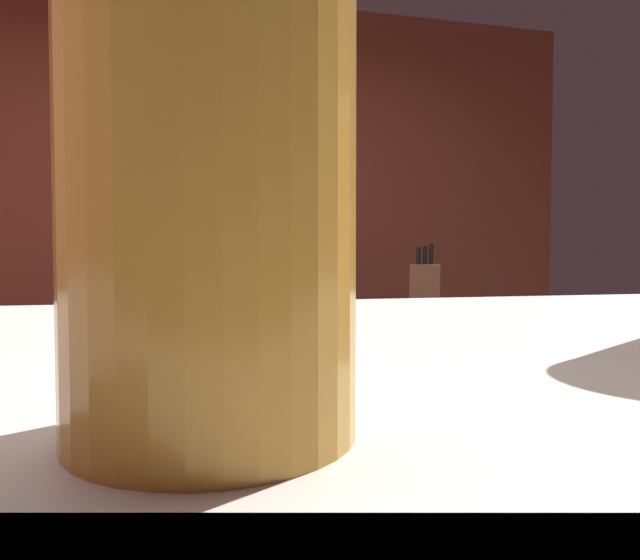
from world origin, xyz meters
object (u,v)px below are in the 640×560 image
at_px(pint_glass_near, 211,131).
at_px(bottle_olive_oil, 243,241).
at_px(bartender, 165,305).
at_px(mixing_bowl, 106,313).
at_px(knife_block, 425,287).
at_px(chefs_knife, 250,320).
at_px(bottle_hot_sauce, 234,241).

height_order(pint_glass_near, bottle_olive_oil, bottle_olive_oil).
height_order(bartender, bottle_olive_oil, bartender).
height_order(bartender, pint_glass_near, bartender).
bearing_deg(mixing_bowl, pint_glass_near, -82.11).
bearing_deg(bartender, knife_block, -50.60).
height_order(bartender, chefs_knife, bartender).
relative_size(pint_glass_near, bottle_hot_sauce, 0.72).
relative_size(knife_block, pint_glass_near, 1.85).
xyz_separation_m(bartender, pint_glass_near, (0.05, -1.47, 0.16)).
xyz_separation_m(mixing_bowl, bottle_olive_oil, (0.62, 1.15, 0.30)).
bearing_deg(chefs_knife, mixing_bowl, -177.35).
distance_m(bartender, knife_block, 1.14).
bearing_deg(bottle_olive_oil, pint_glass_near, -96.15).
height_order(pint_glass_near, bottle_hot_sauce, bottle_hot_sauce).
relative_size(bartender, knife_block, 5.97).
bearing_deg(bartender, bottle_olive_oil, -1.06).
distance_m(pint_glass_near, bottle_hot_sauce, 3.25).
distance_m(bartender, pint_glass_near, 1.48).
bearing_deg(bottle_olive_oil, chefs_knife, -95.01).
bearing_deg(mixing_bowl, bartender, -67.08).
bearing_deg(bottle_hot_sauce, bartender, -101.18).
bearing_deg(knife_block, bottle_hot_sauce, 118.12).
xyz_separation_m(bartender, bottle_hot_sauce, (0.35, 1.76, 0.23)).
bearing_deg(bottle_hot_sauce, pint_glass_near, -95.22).
distance_m(bartender, bottle_olive_oil, 1.74).
relative_size(bartender, pint_glass_near, 11.04).
bearing_deg(mixing_bowl, knife_block, -0.32).
height_order(chefs_knife, bottle_hot_sauce, bottle_hot_sauce).
xyz_separation_m(mixing_bowl, pint_glass_near, (0.28, -2.00, 0.23)).
bearing_deg(knife_block, pint_glass_near, -115.70).
xyz_separation_m(knife_block, chefs_knife, (-0.73, -0.12, -0.10)).
bearing_deg(bartender, mixing_bowl, 35.04).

